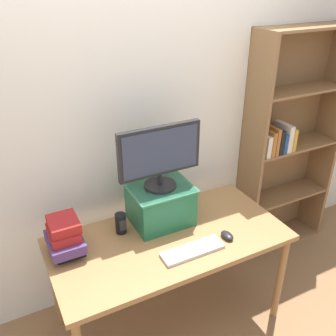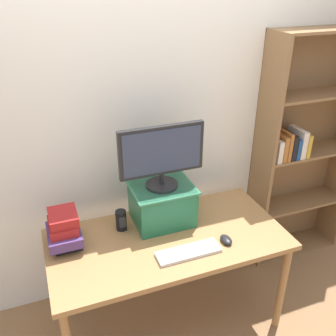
{
  "view_description": "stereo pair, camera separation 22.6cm",
  "coord_description": "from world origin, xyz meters",
  "px_view_note": "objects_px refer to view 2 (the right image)",
  "views": [
    {
      "loc": [
        -0.88,
        -1.7,
        2.27
      ],
      "look_at": [
        0.03,
        0.08,
        1.21
      ],
      "focal_mm": 40.0,
      "sensor_mm": 36.0,
      "label": 1
    },
    {
      "loc": [
        -0.68,
        -1.79,
        2.27
      ],
      "look_at": [
        0.03,
        0.08,
        1.21
      ],
      "focal_mm": 40.0,
      "sensor_mm": 36.0,
      "label": 2
    }
  ],
  "objects_px": {
    "computer_monitor": "(162,155)",
    "keyboard": "(188,252)",
    "riser_box": "(162,203)",
    "computer_mouse": "(226,240)",
    "book_stack": "(64,230)",
    "desk_speaker": "(121,220)",
    "desk": "(168,246)",
    "bookshelf_unit": "(301,150)"
  },
  "relations": [
    {
      "from": "computer_monitor",
      "to": "keyboard",
      "type": "relative_size",
      "value": 1.39
    },
    {
      "from": "keyboard",
      "to": "riser_box",
      "type": "bearing_deg",
      "value": 94.64
    },
    {
      "from": "bookshelf_unit",
      "to": "computer_monitor",
      "type": "relative_size",
      "value": 3.47
    },
    {
      "from": "bookshelf_unit",
      "to": "computer_monitor",
      "type": "distance_m",
      "value": 1.33
    },
    {
      "from": "desk",
      "to": "riser_box",
      "type": "height_order",
      "value": "riser_box"
    },
    {
      "from": "book_stack",
      "to": "keyboard",
      "type": "bearing_deg",
      "value": -27.39
    },
    {
      "from": "computer_monitor",
      "to": "desk_speaker",
      "type": "distance_m",
      "value": 0.51
    },
    {
      "from": "bookshelf_unit",
      "to": "desk_speaker",
      "type": "xyz_separation_m",
      "value": [
        -1.57,
        -0.21,
        -0.15
      ]
    },
    {
      "from": "computer_mouse",
      "to": "desk_speaker",
      "type": "xyz_separation_m",
      "value": [
        -0.58,
        0.36,
        0.05
      ]
    },
    {
      "from": "computer_monitor",
      "to": "book_stack",
      "type": "height_order",
      "value": "computer_monitor"
    },
    {
      "from": "desk",
      "to": "bookshelf_unit",
      "type": "bearing_deg",
      "value": 16.9
    },
    {
      "from": "computer_monitor",
      "to": "book_stack",
      "type": "distance_m",
      "value": 0.76
    },
    {
      "from": "desk_speaker",
      "to": "computer_monitor",
      "type": "bearing_deg",
      "value": -0.46
    },
    {
      "from": "desk",
      "to": "desk_speaker",
      "type": "bearing_deg",
      "value": 143.49
    },
    {
      "from": "bookshelf_unit",
      "to": "desk",
      "type": "bearing_deg",
      "value": -163.1
    },
    {
      "from": "riser_box",
      "to": "computer_mouse",
      "type": "relative_size",
      "value": 3.92
    },
    {
      "from": "bookshelf_unit",
      "to": "keyboard",
      "type": "height_order",
      "value": "bookshelf_unit"
    },
    {
      "from": "riser_box",
      "to": "computer_mouse",
      "type": "xyz_separation_m",
      "value": [
        0.3,
        -0.36,
        -0.12
      ]
    },
    {
      "from": "desk_speaker",
      "to": "bookshelf_unit",
      "type": "bearing_deg",
      "value": 7.66
    },
    {
      "from": "bookshelf_unit",
      "to": "riser_box",
      "type": "height_order",
      "value": "bookshelf_unit"
    },
    {
      "from": "riser_box",
      "to": "desk_speaker",
      "type": "bearing_deg",
      "value": 179.83
    },
    {
      "from": "bookshelf_unit",
      "to": "keyboard",
      "type": "xyz_separation_m",
      "value": [
        -1.25,
        -0.59,
        -0.21
      ]
    },
    {
      "from": "riser_box",
      "to": "computer_mouse",
      "type": "height_order",
      "value": "riser_box"
    },
    {
      "from": "keyboard",
      "to": "desk",
      "type": "bearing_deg",
      "value": 107.71
    },
    {
      "from": "book_stack",
      "to": "desk_speaker",
      "type": "height_order",
      "value": "book_stack"
    },
    {
      "from": "desk",
      "to": "keyboard",
      "type": "height_order",
      "value": "keyboard"
    },
    {
      "from": "riser_box",
      "to": "desk_speaker",
      "type": "height_order",
      "value": "riser_box"
    },
    {
      "from": "computer_mouse",
      "to": "book_stack",
      "type": "bearing_deg",
      "value": 160.45
    },
    {
      "from": "bookshelf_unit",
      "to": "desk_speaker",
      "type": "distance_m",
      "value": 1.59
    },
    {
      "from": "computer_monitor",
      "to": "keyboard",
      "type": "xyz_separation_m",
      "value": [
        0.03,
        -0.38,
        -0.49
      ]
    },
    {
      "from": "computer_monitor",
      "to": "desk_speaker",
      "type": "bearing_deg",
      "value": 179.54
    },
    {
      "from": "desk",
      "to": "computer_mouse",
      "type": "height_order",
      "value": "computer_mouse"
    },
    {
      "from": "desk",
      "to": "riser_box",
      "type": "relative_size",
      "value": 3.71
    },
    {
      "from": "computer_mouse",
      "to": "keyboard",
      "type": "bearing_deg",
      "value": -176.47
    },
    {
      "from": "riser_box",
      "to": "book_stack",
      "type": "relative_size",
      "value": 1.54
    },
    {
      "from": "riser_box",
      "to": "computer_monitor",
      "type": "distance_m",
      "value": 0.36
    },
    {
      "from": "desk",
      "to": "riser_box",
      "type": "bearing_deg",
      "value": 80.74
    },
    {
      "from": "keyboard",
      "to": "desk_speaker",
      "type": "bearing_deg",
      "value": 129.69
    },
    {
      "from": "desk",
      "to": "bookshelf_unit",
      "type": "relative_size",
      "value": 0.79
    },
    {
      "from": "bookshelf_unit",
      "to": "computer_mouse",
      "type": "relative_size",
      "value": 18.44
    },
    {
      "from": "computer_monitor",
      "to": "book_stack",
      "type": "bearing_deg",
      "value": -177.65
    },
    {
      "from": "keyboard",
      "to": "computer_mouse",
      "type": "height_order",
      "value": "computer_mouse"
    }
  ]
}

